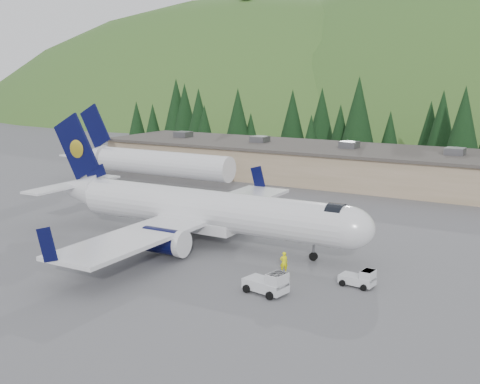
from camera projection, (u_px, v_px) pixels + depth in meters
name	position (u px, v px, depth m)	size (l,w,h in m)	color
ground	(208.00, 244.00, 57.46)	(600.00, 600.00, 0.00)	#5B5B5F
airliner	(199.00, 210.00, 57.35)	(35.82, 33.54, 11.92)	white
second_airliner	(148.00, 161.00, 87.77)	(27.50, 11.00, 10.05)	white
baggage_tug_a	(269.00, 284.00, 44.24)	(3.52, 2.46, 1.74)	silver
baggage_tug_b	(360.00, 279.00, 45.80)	(2.74, 1.81, 1.40)	silver
terminal_building	(317.00, 162.00, 91.62)	(71.00, 17.00, 6.10)	#9D8764
ramp_worker	(284.00, 262.00, 48.88)	(0.65, 0.43, 1.79)	#FCFB08
tree_line	(371.00, 121.00, 109.92)	(111.85, 17.93, 14.30)	black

